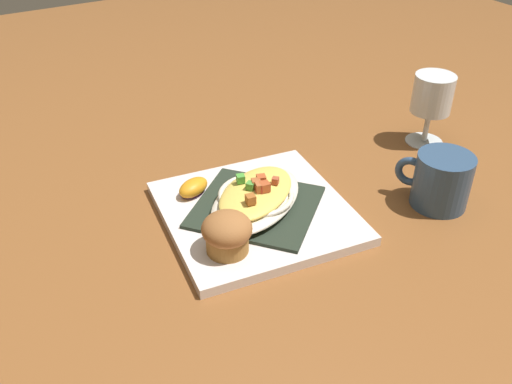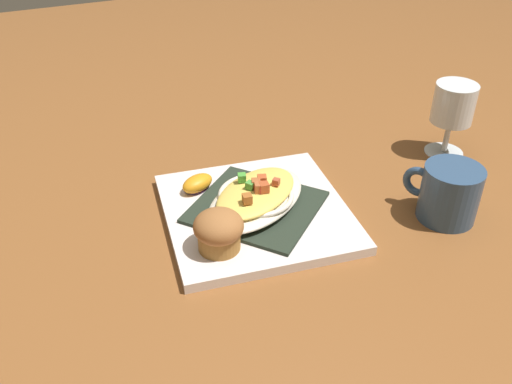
{
  "view_description": "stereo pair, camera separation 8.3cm",
  "coord_description": "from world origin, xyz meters",
  "views": [
    {
      "loc": [
        -0.35,
        -0.59,
        0.51
      ],
      "look_at": [
        0.0,
        0.0,
        0.05
      ],
      "focal_mm": 39.03,
      "sensor_mm": 36.0,
      "label": 1
    },
    {
      "loc": [
        -0.28,
        -0.63,
        0.51
      ],
      "look_at": [
        0.0,
        0.0,
        0.05
      ],
      "focal_mm": 39.03,
      "sensor_mm": 36.0,
      "label": 2
    }
  ],
  "objects": [
    {
      "name": "ground_plane",
      "position": [
        0.0,
        0.0,
        0.0
      ],
      "size": [
        2.6,
        2.6,
        0.0
      ],
      "primitive_type": "plane",
      "color": "brown"
    },
    {
      "name": "gratin_dish",
      "position": [
        -0.0,
        -0.0,
        0.04
      ],
      "size": [
        0.22,
        0.2,
        0.05
      ],
      "color": "silver",
      "rests_on": "folded_napkin"
    },
    {
      "name": "coffee_mug",
      "position": [
        0.27,
        -0.12,
        0.04
      ],
      "size": [
        0.09,
        0.11,
        0.09
      ],
      "color": "#314D6F",
      "rests_on": "ground_plane"
    },
    {
      "name": "orange_garnish",
      "position": [
        -0.06,
        0.08,
        0.03
      ],
      "size": [
        0.06,
        0.06,
        0.02
      ],
      "color": "#582A5C",
      "rests_on": "square_plate"
    },
    {
      "name": "folded_napkin",
      "position": [
        0.0,
        0.0,
        0.02
      ],
      "size": [
        0.24,
        0.24,
        0.01
      ],
      "primitive_type": "cube",
      "rotation": [
        0.0,
        0.0,
        0.71
      ],
      "color": "#253024",
      "rests_on": "square_plate"
    },
    {
      "name": "muffin",
      "position": [
        -0.08,
        -0.07,
        0.05
      ],
      "size": [
        0.07,
        0.07,
        0.06
      ],
      "color": "#9D682E",
      "rests_on": "square_plate"
    },
    {
      "name": "square_plate",
      "position": [
        0.0,
        0.0,
        0.01
      ],
      "size": [
        0.3,
        0.3,
        0.02
      ],
      "primitive_type": "cube",
      "rotation": [
        0.0,
        0.0,
        -0.13
      ],
      "color": "white",
      "rests_on": "ground_plane"
    },
    {
      "name": "stemmed_glass",
      "position": [
        0.39,
        0.04,
        0.09
      ],
      "size": [
        0.07,
        0.07,
        0.13
      ],
      "color": "white",
      "rests_on": "ground_plane"
    }
  ]
}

